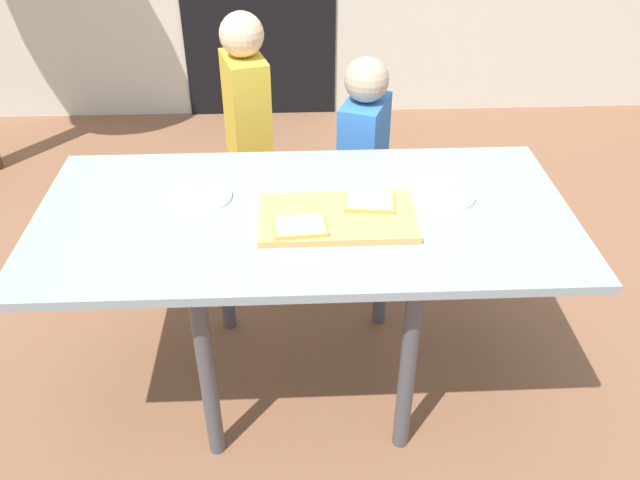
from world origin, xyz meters
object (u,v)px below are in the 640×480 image
(plate_white_right, at_px, (443,194))
(child_right, at_px, (363,161))
(cutting_board, at_px, (337,217))
(pizza_slice_near_left, at_px, (300,226))
(plate_white_left, at_px, (199,196))
(pizza_slice_far_right, at_px, (369,201))
(child_left, at_px, (248,131))
(dining_table, at_px, (304,231))

(plate_white_right, xyz_separation_m, child_right, (-0.18, 0.53, -0.17))
(cutting_board, distance_m, pizza_slice_near_left, 0.13)
(plate_white_left, bearing_deg, pizza_slice_far_right, -9.73)
(cutting_board, bearing_deg, pizza_slice_far_right, 30.88)
(child_left, bearing_deg, plate_white_right, -47.03)
(plate_white_left, bearing_deg, pizza_slice_near_left, -34.92)
(plate_white_left, height_order, child_right, child_right)
(plate_white_left, relative_size, child_left, 0.19)
(cutting_board, distance_m, plate_white_right, 0.35)
(plate_white_right, bearing_deg, plate_white_left, 178.34)
(dining_table, bearing_deg, child_right, 68.39)
(child_left, distance_m, child_right, 0.46)
(child_left, bearing_deg, child_right, -16.94)
(plate_white_left, bearing_deg, child_left, 80.30)
(pizza_slice_far_right, distance_m, child_right, 0.63)
(dining_table, distance_m, child_right, 0.65)
(dining_table, relative_size, pizza_slice_near_left, 10.20)
(pizza_slice_near_left, height_order, child_left, child_left)
(cutting_board, distance_m, plate_white_left, 0.43)
(cutting_board, height_order, child_left, child_left)
(pizza_slice_far_right, xyz_separation_m, plate_white_right, (0.23, 0.06, -0.02))
(cutting_board, relative_size, pizza_slice_near_left, 2.90)
(plate_white_left, height_order, child_left, child_left)
(dining_table, distance_m, pizza_slice_far_right, 0.21)
(dining_table, bearing_deg, cutting_board, -29.45)
(cutting_board, height_order, pizza_slice_near_left, pizza_slice_near_left)
(pizza_slice_near_left, xyz_separation_m, child_left, (-0.19, 0.85, -0.11))
(dining_table, bearing_deg, pizza_slice_far_right, 1.36)
(pizza_slice_near_left, xyz_separation_m, child_right, (0.25, 0.72, -0.19))
(plate_white_right, xyz_separation_m, child_left, (-0.62, 0.66, -0.09))
(pizza_slice_near_left, relative_size, plate_white_right, 0.78)
(plate_white_right, height_order, child_left, child_left)
(dining_table, height_order, pizza_slice_near_left, pizza_slice_near_left)
(pizza_slice_far_right, bearing_deg, pizza_slice_near_left, -148.79)
(child_left, xyz_separation_m, child_right, (0.44, -0.13, -0.07))
(child_right, bearing_deg, plate_white_left, -137.06)
(pizza_slice_near_left, height_order, plate_white_right, pizza_slice_near_left)
(cutting_board, height_order, plate_white_left, cutting_board)
(pizza_slice_far_right, bearing_deg, plate_white_right, 15.68)
(plate_white_right, bearing_deg, child_right, 108.82)
(pizza_slice_near_left, bearing_deg, cutting_board, 31.51)
(dining_table, distance_m, plate_white_left, 0.33)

